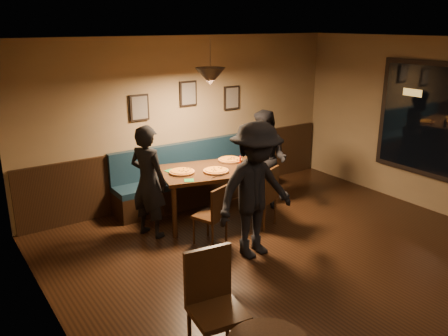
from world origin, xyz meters
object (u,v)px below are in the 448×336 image
at_px(diner_left, 148,182).
at_px(diner_right, 265,160).
at_px(chair_near_left, 210,215).
at_px(booth_bench, 198,174).
at_px(tabasco_bottle, 240,159).
at_px(dining_table, 211,195).
at_px(diner_front, 256,191).
at_px(soda_glass, 251,163).
at_px(chair_near_right, 260,196).
at_px(cafe_chair_far, 218,310).

bearing_deg(diner_left, diner_right, -116.02).
bearing_deg(diner_left, chair_near_left, -165.47).
bearing_deg(booth_bench, tabasco_bottle, -69.56).
distance_m(dining_table, chair_near_left, 0.81).
xyz_separation_m(booth_bench, tabasco_bottle, (0.31, -0.82, 0.41)).
distance_m(diner_right, tabasco_bottle, 0.51).
distance_m(diner_left, diner_front, 1.61).
bearing_deg(soda_glass, chair_near_left, -159.26).
relative_size(diner_left, soda_glass, 10.78).
xyz_separation_m(chair_near_right, tabasco_bottle, (0.06, 0.59, 0.43)).
distance_m(dining_table, diner_right, 1.13).
xyz_separation_m(diner_front, soda_glass, (0.68, 1.00, 0.00)).
bearing_deg(chair_near_right, diner_front, -155.41).
distance_m(dining_table, chair_near_right, 0.77).
height_order(chair_near_right, diner_right, diner_right).
bearing_deg(diner_right, chair_near_left, -87.38).
distance_m(soda_glass, tabasco_bottle, 0.29).
bearing_deg(tabasco_bottle, diner_right, -1.04).
bearing_deg(diner_front, chair_near_left, 113.70).
bearing_deg(booth_bench, diner_front, -100.43).
relative_size(chair_near_right, diner_front, 0.52).
height_order(chair_near_right, diner_front, diner_front).
distance_m(diner_front, soda_glass, 1.21).
xyz_separation_m(chair_near_right, diner_left, (-1.53, 0.64, 0.35)).
distance_m(booth_bench, diner_right, 1.21).
distance_m(chair_near_left, tabasco_bottle, 1.30).
height_order(booth_bench, diner_left, diner_left).
bearing_deg(diner_right, tabasco_bottle, -111.98).
height_order(booth_bench, soda_glass, booth_bench).
xyz_separation_m(chair_near_right, cafe_chair_far, (-2.17, -2.13, 0.05)).
relative_size(booth_bench, diner_front, 1.64).
bearing_deg(chair_near_left, diner_left, 108.37).
xyz_separation_m(diner_left, diner_right, (2.10, -0.06, -0.01)).
bearing_deg(diner_left, booth_bench, -83.31).
xyz_separation_m(diner_right, cafe_chair_far, (-2.74, -2.72, -0.29)).
relative_size(dining_table, diner_left, 0.95).
bearing_deg(tabasco_bottle, chair_near_left, -146.38).
distance_m(chair_near_right, cafe_chair_far, 3.05).
xyz_separation_m(diner_front, tabasco_bottle, (0.70, 1.29, -0.01)).
height_order(chair_near_left, chair_near_right, chair_near_right).
height_order(chair_near_left, diner_left, diner_left).
height_order(dining_table, diner_front, diner_front).
relative_size(diner_left, diner_front, 0.90).
bearing_deg(diner_front, booth_bench, 76.52).
xyz_separation_m(booth_bench, soda_glass, (0.30, -1.12, 0.42)).
xyz_separation_m(diner_right, tabasco_bottle, (-0.51, 0.01, 0.08)).
bearing_deg(chair_near_right, dining_table, 106.38).
relative_size(chair_near_left, chair_near_right, 0.91).
height_order(dining_table, soda_glass, soda_glass).
xyz_separation_m(chair_near_right, soda_glass, (0.05, 0.30, 0.44)).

